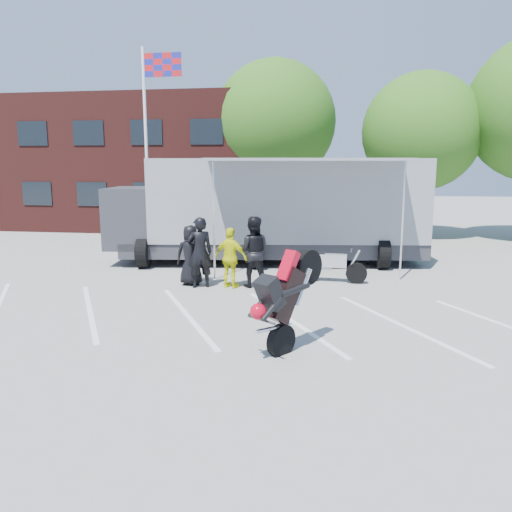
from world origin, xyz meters
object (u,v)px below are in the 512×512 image
(transporter_truck, at_px, (273,262))
(spectator_leather_c, at_px, (253,252))
(parked_motorcycle, at_px, (332,282))
(stunt_bike_rider, at_px, (303,345))
(spectator_hivis, at_px, (231,258))
(tree_mid, at_px, (421,132))
(spectator_leather_b, at_px, (200,252))
(tree_left, at_px, (274,122))
(spectator_leather_a, at_px, (191,255))
(flagpole, at_px, (152,124))

(transporter_truck, xyz_separation_m, spectator_leather_c, (-0.12, -3.72, 1.01))
(transporter_truck, distance_m, parked_motorcycle, 3.53)
(stunt_bike_rider, bearing_deg, spectator_hivis, 154.45)
(tree_mid, distance_m, spectator_leather_b, 14.19)
(parked_motorcycle, xyz_separation_m, spectator_leather_c, (-2.23, -0.90, 1.01))
(parked_motorcycle, relative_size, spectator_leather_b, 1.04)
(spectator_hivis, bearing_deg, tree_left, -72.17)
(spectator_leather_c, bearing_deg, spectator_leather_a, -2.07)
(spectator_leather_b, bearing_deg, tree_left, -117.44)
(spectator_leather_c, relative_size, spectator_hivis, 1.17)
(tree_left, bearing_deg, spectator_leather_a, -94.50)
(flagpole, bearing_deg, spectator_leather_c, -49.71)
(spectator_leather_b, bearing_deg, tree_mid, -148.54)
(parked_motorcycle, height_order, spectator_leather_a, spectator_leather_a)
(flagpole, distance_m, spectator_leather_c, 8.86)
(transporter_truck, height_order, spectator_leather_c, spectator_leather_c)
(spectator_hivis, bearing_deg, stunt_bike_rider, 134.85)
(flagpole, xyz_separation_m, transporter_truck, (5.21, -2.29, -5.05))
(tree_left, height_order, stunt_bike_rider, tree_left)
(tree_left, height_order, tree_mid, tree_left)
(stunt_bike_rider, xyz_separation_m, spectator_hivis, (-2.31, 4.31, 0.86))
(parked_motorcycle, bearing_deg, tree_mid, -16.90)
(stunt_bike_rider, xyz_separation_m, spectator_leather_b, (-3.19, 4.24, 1.00))
(spectator_leather_a, distance_m, spectator_leather_b, 0.44)
(tree_mid, height_order, spectator_leather_b, tree_mid)
(spectator_leather_c, xyz_separation_m, spectator_hivis, (-0.59, -0.23, -0.15))
(stunt_bike_rider, bearing_deg, spectator_leather_c, 147.00)
(flagpole, bearing_deg, spectator_leather_a, -61.43)
(spectator_leather_c, bearing_deg, spectator_hivis, 18.03)
(tree_mid, xyz_separation_m, spectator_leather_b, (-7.61, -11.31, -3.94))
(parked_motorcycle, xyz_separation_m, spectator_leather_a, (-4.03, -0.94, 0.87))
(tree_mid, distance_m, parked_motorcycle, 11.92)
(spectator_leather_b, bearing_deg, spectator_leather_a, -61.94)
(flagpole, height_order, parked_motorcycle, flagpole)
(spectator_hivis, bearing_deg, tree_mid, -104.33)
(tree_left, bearing_deg, stunt_bike_rider, -81.16)
(flagpole, bearing_deg, parked_motorcycle, -34.94)
(spectator_leather_a, relative_size, spectator_leather_b, 0.87)
(parked_motorcycle, height_order, spectator_hivis, spectator_hivis)
(stunt_bike_rider, xyz_separation_m, spectator_leather_a, (-3.52, 4.50, 0.87))
(parked_motorcycle, xyz_separation_m, spectator_leather_b, (-3.69, -1.19, 1.00))
(tree_mid, distance_m, spectator_leather_c, 13.21)
(tree_mid, bearing_deg, tree_left, 171.87)
(transporter_truck, bearing_deg, spectator_hivis, -107.83)
(tree_left, height_order, parked_motorcycle, tree_left)
(spectator_leather_b, bearing_deg, spectator_hivis, 159.72)
(spectator_hivis, bearing_deg, parked_motorcycle, -141.58)
(tree_left, bearing_deg, spectator_hivis, -88.78)
(flagpole, xyz_separation_m, spectator_hivis, (4.51, -6.24, -4.20))
(transporter_truck, bearing_deg, tree_left, 88.95)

